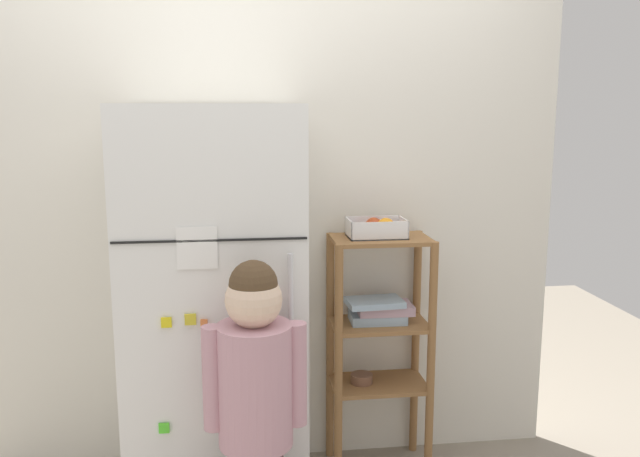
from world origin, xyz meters
TOP-DOWN VIEW (x-y plane):
  - kitchen_wall_back at (0.00, 0.33)m, footprint 2.72×0.03m
  - refrigerator at (-0.18, 0.02)m, footprint 0.70×0.60m
  - child_standing at (-0.04, -0.41)m, footprint 0.36×0.27m
  - pantry_shelf_unit at (0.52, 0.16)m, footprint 0.44×0.28m
  - fruit_bin at (0.51, 0.17)m, footprint 0.25×0.17m

SIDE VIEW (x-z plane):
  - pantry_shelf_unit at x=0.52m, z-range 0.12..1.18m
  - child_standing at x=-0.04m, z-range 0.12..1.23m
  - refrigerator at x=-0.18m, z-range 0.00..1.63m
  - kitchen_wall_back at x=0.00m, z-range 0.00..2.13m
  - fruit_bin at x=0.51m, z-range 1.06..1.15m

